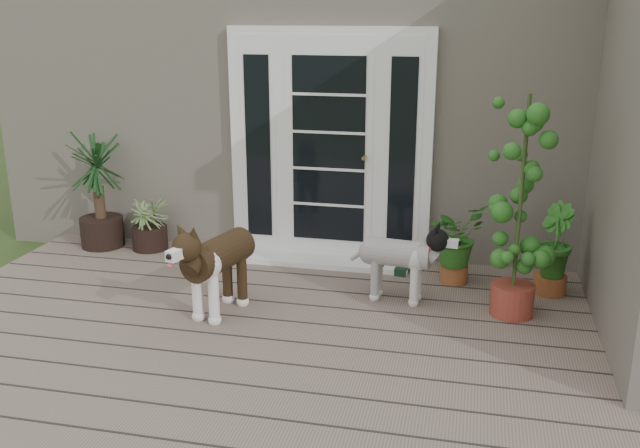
# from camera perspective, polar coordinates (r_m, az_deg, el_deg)

# --- Properties ---
(deck) EXTENTS (6.20, 4.60, 0.12)m
(deck) POSITION_cam_1_polar(r_m,az_deg,el_deg) (4.85, -2.41, -11.96)
(deck) COLOR #6B5B4C
(deck) RESTS_ON ground
(house_main) EXTENTS (7.40, 4.00, 3.10)m
(house_main) POSITION_cam_1_polar(r_m,az_deg,el_deg) (8.46, 5.09, 11.16)
(house_main) COLOR #665E54
(house_main) RESTS_ON ground
(door_unit) EXTENTS (1.90, 0.14, 2.15)m
(door_unit) POSITION_cam_1_polar(r_m,az_deg,el_deg) (6.54, 0.79, 6.35)
(door_unit) COLOR white
(door_unit) RESTS_ON deck
(door_step) EXTENTS (1.60, 0.40, 0.05)m
(door_step) POSITION_cam_1_polar(r_m,az_deg,el_deg) (6.63, 0.39, -2.92)
(door_step) COLOR white
(door_step) RESTS_ON deck
(brindle_dog) EXTENTS (0.57, 0.92, 0.71)m
(brindle_dog) POSITION_cam_1_polar(r_m,az_deg,el_deg) (5.49, -8.19, -3.76)
(brindle_dog) COLOR #3A2815
(brindle_dog) RESTS_ON deck
(white_dog) EXTENTS (0.75, 0.39, 0.60)m
(white_dog) POSITION_cam_1_polar(r_m,az_deg,el_deg) (5.72, 6.29, -3.42)
(white_dog) COLOR silver
(white_dog) RESTS_ON deck
(spider_plant) EXTENTS (0.71, 0.71, 0.62)m
(spider_plant) POSITION_cam_1_polar(r_m,az_deg,el_deg) (7.12, -13.77, 0.39)
(spider_plant) COLOR #7E8E57
(spider_plant) RESTS_ON deck
(yucca) EXTENTS (1.08, 1.08, 1.17)m
(yucca) POSITION_cam_1_polar(r_m,az_deg,el_deg) (7.27, -17.59, 2.69)
(yucca) COLOR black
(yucca) RESTS_ON deck
(herb_a) EXTENTS (0.71, 0.71, 0.64)m
(herb_a) POSITION_cam_1_polar(r_m,az_deg,el_deg) (6.17, 10.96, -1.87)
(herb_a) COLOR #245719
(herb_a) RESTS_ON deck
(herb_b) EXTENTS (0.45, 0.45, 0.56)m
(herb_b) POSITION_cam_1_polar(r_m,az_deg,el_deg) (6.15, 18.34, -2.91)
(herb_b) COLOR #164F19
(herb_b) RESTS_ON deck
(herb_c) EXTENTS (0.36, 0.36, 0.52)m
(herb_c) POSITION_cam_1_polar(r_m,az_deg,el_deg) (6.27, 22.56, -3.21)
(herb_c) COLOR #275719
(herb_c) RESTS_ON deck
(sapling) EXTENTS (0.67, 0.67, 1.78)m
(sapling) POSITION_cam_1_polar(r_m,az_deg,el_deg) (5.45, 15.98, 1.50)
(sapling) COLOR #29611B
(sapling) RESTS_ON deck
(clog_left) EXTENTS (0.15, 0.30, 0.09)m
(clog_left) POSITION_cam_1_polar(r_m,az_deg,el_deg) (6.52, 4.85, -3.14)
(clog_left) COLOR #153419
(clog_left) RESTS_ON deck
(clog_right) EXTENTS (0.20, 0.32, 0.09)m
(clog_right) POSITION_cam_1_polar(r_m,az_deg,el_deg) (6.42, 6.83, -3.52)
(clog_right) COLOR black
(clog_right) RESTS_ON deck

